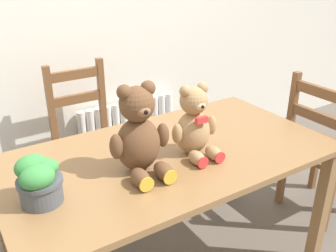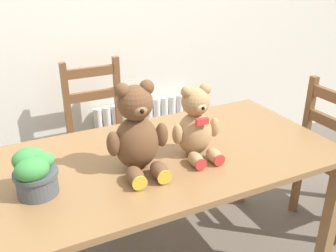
% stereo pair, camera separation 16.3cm
% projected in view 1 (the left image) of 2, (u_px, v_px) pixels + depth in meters
% --- Properties ---
extents(wall_back, '(8.00, 0.04, 2.60)m').
position_uv_depth(wall_back, '(73.00, 4.00, 2.43)').
color(wall_back, silver).
rests_on(wall_back, ground_plane).
extents(radiator, '(0.81, 0.10, 0.58)m').
position_uv_depth(radiator, '(129.00, 140.00, 2.96)').
color(radiator, white).
rests_on(radiator, ground_plane).
extents(dining_table, '(1.56, 0.84, 0.74)m').
position_uv_depth(dining_table, '(169.00, 169.00, 1.81)').
color(dining_table, olive).
rests_on(dining_table, ground_plane).
extents(wooden_chair_behind, '(0.39, 0.41, 0.98)m').
position_uv_depth(wooden_chair_behind, '(88.00, 144.00, 2.44)').
color(wooden_chair_behind, brown).
rests_on(wooden_chair_behind, ground_plane).
extents(wooden_chair_side, '(0.39, 0.40, 0.95)m').
position_uv_depth(wooden_chair_side, '(323.00, 150.00, 2.38)').
color(wooden_chair_side, brown).
rests_on(wooden_chair_side, ground_plane).
extents(teddy_bear_left, '(0.27, 0.27, 0.39)m').
position_uv_depth(teddy_bear_left, '(139.00, 135.00, 1.55)').
color(teddy_bear_left, brown).
rests_on(teddy_bear_left, dining_table).
extents(teddy_bear_right, '(0.24, 0.24, 0.34)m').
position_uv_depth(teddy_bear_right, '(194.00, 125.00, 1.70)').
color(teddy_bear_right, tan).
rests_on(teddy_bear_right, dining_table).
extents(potted_plant, '(0.17, 0.17, 0.18)m').
position_uv_depth(potted_plant, '(39.00, 180.00, 1.37)').
color(potted_plant, '#4C5156').
rests_on(potted_plant, dining_table).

